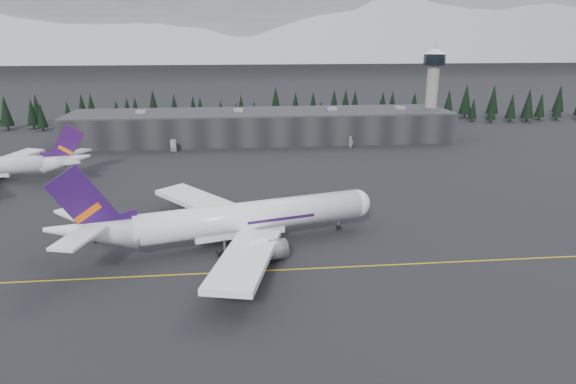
{
  "coord_description": "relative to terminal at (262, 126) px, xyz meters",
  "views": [
    {
      "loc": [
        -11.82,
        -92.31,
        43.89
      ],
      "look_at": [
        0.0,
        20.0,
        9.0
      ],
      "focal_mm": 32.0,
      "sensor_mm": 36.0,
      "label": 1
    }
  ],
  "objects": [
    {
      "name": "ground",
      "position": [
        0.0,
        -125.0,
        -6.3
      ],
      "size": [
        1400.0,
        1400.0,
        0.0
      ],
      "primitive_type": "plane",
      "color": "black",
      "rests_on": "ground"
    },
    {
      "name": "taxiline",
      "position": [
        0.0,
        -127.0,
        -6.29
      ],
      "size": [
        400.0,
        0.4,
        0.02
      ],
      "primitive_type": "cube",
      "color": "gold",
      "rests_on": "ground"
    },
    {
      "name": "terminal",
      "position": [
        0.0,
        0.0,
        0.0
      ],
      "size": [
        160.0,
        30.0,
        12.6
      ],
      "color": "black",
      "rests_on": "ground"
    },
    {
      "name": "control_tower",
      "position": [
        75.0,
        3.0,
        17.11
      ],
      "size": [
        10.0,
        10.0,
        37.7
      ],
      "color": "gray",
      "rests_on": "ground"
    },
    {
      "name": "treeline",
      "position": [
        0.0,
        37.0,
        1.2
      ],
      "size": [
        360.0,
        20.0,
        15.0
      ],
      "primitive_type": "cube",
      "color": "black",
      "rests_on": "ground"
    },
    {
      "name": "mountain_ridge",
      "position": [
        0.0,
        875.0,
        -6.3
      ],
      "size": [
        4400.0,
        900.0,
        420.0
      ],
      "primitive_type": null,
      "color": "white",
      "rests_on": "ground"
    },
    {
      "name": "jet_main",
      "position": [
        -14.41,
        -113.79,
        -0.47
      ],
      "size": [
        69.0,
        62.87,
        20.68
      ],
      "rotation": [
        0.0,
        0.0,
        0.25
      ],
      "color": "white",
      "rests_on": "ground"
    },
    {
      "name": "gse_vehicle_a",
      "position": [
        -35.53,
        -18.81,
        -5.59
      ],
      "size": [
        3.12,
        5.39,
        1.41
      ],
      "primitive_type": "imported",
      "rotation": [
        0.0,
        0.0,
        -0.16
      ],
      "color": "silver",
      "rests_on": "ground"
    },
    {
      "name": "gse_vehicle_b",
      "position": [
        34.7,
        -17.62,
        -5.52
      ],
      "size": [
        4.89,
        2.82,
        1.56
      ],
      "primitive_type": "imported",
      "rotation": [
        0.0,
        0.0,
        -1.35
      ],
      "color": "silver",
      "rests_on": "ground"
    }
  ]
}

